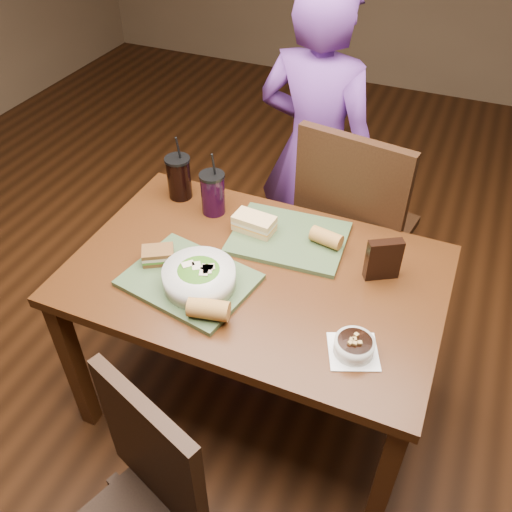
# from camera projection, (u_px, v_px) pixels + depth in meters

# --- Properties ---
(ground) EXTENTS (6.00, 6.00, 0.00)m
(ground) POSITION_uv_depth(u_px,v_px,m) (256.00, 396.00, 2.40)
(ground) COLOR #381C0B
(ground) RESTS_ON ground
(dining_table) EXTENTS (1.30, 0.85, 0.75)m
(dining_table) POSITION_uv_depth(u_px,v_px,m) (256.00, 289.00, 1.97)
(dining_table) COLOR #42210D
(dining_table) RESTS_ON ground
(chair_far) EXTENTS (0.53, 0.54, 1.08)m
(chair_far) POSITION_uv_depth(u_px,v_px,m) (351.00, 225.00, 2.36)
(chair_far) COLOR black
(chair_far) RESTS_ON ground
(diner) EXTENTS (0.60, 0.43, 1.55)m
(diner) POSITION_uv_depth(u_px,v_px,m) (315.00, 154.00, 2.47)
(diner) COLOR #5A2C7A
(diner) RESTS_ON ground
(tray_near) EXTENTS (0.47, 0.39, 0.02)m
(tray_near) POSITION_uv_depth(u_px,v_px,m) (189.00, 280.00, 1.86)
(tray_near) COLOR #394E2D
(tray_near) RESTS_ON dining_table
(tray_far) EXTENTS (0.44, 0.35, 0.02)m
(tray_far) POSITION_uv_depth(u_px,v_px,m) (289.00, 238.00, 2.03)
(tray_far) COLOR #394E2D
(tray_far) RESTS_ON dining_table
(salad_bowl) EXTENTS (0.24, 0.24, 0.08)m
(salad_bowl) POSITION_uv_depth(u_px,v_px,m) (199.00, 276.00, 1.80)
(salad_bowl) COLOR silver
(salad_bowl) RESTS_ON tray_near
(soup_bowl) EXTENTS (0.19, 0.19, 0.06)m
(soup_bowl) POSITION_uv_depth(u_px,v_px,m) (354.00, 346.00, 1.62)
(soup_bowl) COLOR white
(soup_bowl) RESTS_ON dining_table
(sandwich_near) EXTENTS (0.13, 0.12, 0.05)m
(sandwich_near) POSITION_uv_depth(u_px,v_px,m) (158.00, 255.00, 1.91)
(sandwich_near) COLOR #593819
(sandwich_near) RESTS_ON tray_near
(sandwich_far) EXTENTS (0.16, 0.10, 0.06)m
(sandwich_far) POSITION_uv_depth(u_px,v_px,m) (254.00, 223.00, 2.04)
(sandwich_far) COLOR tan
(sandwich_far) RESTS_ON tray_far
(baguette_near) EXTENTS (0.14, 0.09, 0.07)m
(baguette_near) POSITION_uv_depth(u_px,v_px,m) (209.00, 309.00, 1.70)
(baguette_near) COLOR #AD7533
(baguette_near) RESTS_ON tray_near
(baguette_far) EXTENTS (0.13, 0.08, 0.06)m
(baguette_far) POSITION_uv_depth(u_px,v_px,m) (326.00, 238.00, 1.97)
(baguette_far) COLOR #AD7533
(baguette_far) RESTS_ON tray_far
(cup_cola) EXTENTS (0.10, 0.10, 0.28)m
(cup_cola) POSITION_uv_depth(u_px,v_px,m) (179.00, 177.00, 2.20)
(cup_cola) COLOR black
(cup_cola) RESTS_ON dining_table
(cup_berry) EXTENTS (0.10, 0.10, 0.27)m
(cup_berry) POSITION_uv_depth(u_px,v_px,m) (213.00, 193.00, 2.12)
(cup_berry) COLOR black
(cup_berry) RESTS_ON dining_table
(chip_bag) EXTENTS (0.12, 0.09, 0.16)m
(chip_bag) POSITION_uv_depth(u_px,v_px,m) (383.00, 259.00, 1.84)
(chip_bag) COLOR black
(chip_bag) RESTS_ON dining_table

